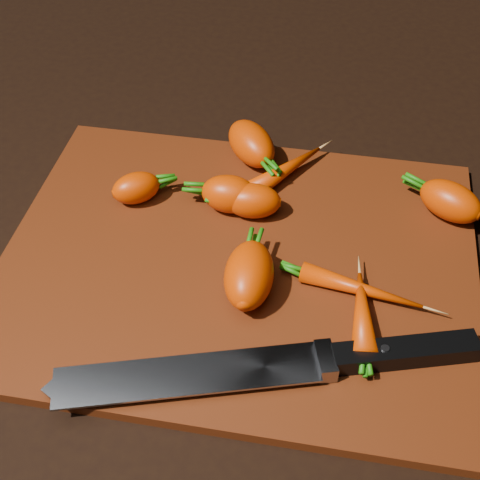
# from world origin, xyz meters

# --- Properties ---
(ground) EXTENTS (2.00, 2.00, 0.01)m
(ground) POSITION_xyz_m (0.00, 0.00, -0.01)
(ground) COLOR black
(cutting_board) EXTENTS (0.50, 0.40, 0.01)m
(cutting_board) POSITION_xyz_m (0.00, 0.00, 0.01)
(cutting_board) COLOR #541E08
(cutting_board) RESTS_ON ground
(carrot_0) EXTENTS (0.07, 0.05, 0.04)m
(carrot_0) POSITION_xyz_m (-0.02, 0.08, 0.03)
(carrot_0) COLOR #CF3701
(carrot_0) RESTS_ON cutting_board
(carrot_1) EXTENTS (0.09, 0.09, 0.05)m
(carrot_1) POSITION_xyz_m (-0.01, 0.17, 0.04)
(carrot_1) COLOR #CF3701
(carrot_1) RESTS_ON cutting_board
(carrot_2) EXTENTS (0.05, 0.09, 0.05)m
(carrot_2) POSITION_xyz_m (0.02, -0.04, 0.04)
(carrot_2) COLOR #CF3701
(carrot_2) RESTS_ON cutting_board
(carrot_3) EXTENTS (0.07, 0.05, 0.04)m
(carrot_3) POSITION_xyz_m (0.00, 0.07, 0.03)
(carrot_3) COLOR #CF3701
(carrot_3) RESTS_ON cutting_board
(carrot_4) EXTENTS (0.07, 0.06, 0.04)m
(carrot_4) POSITION_xyz_m (-0.13, 0.07, 0.03)
(carrot_4) COLOR #CF3701
(carrot_4) RESTS_ON cutting_board
(carrot_5) EXTENTS (0.08, 0.07, 0.04)m
(carrot_5) POSITION_xyz_m (0.22, 0.11, 0.03)
(carrot_5) COLOR #CF3701
(carrot_5) RESTS_ON cutting_board
(carrot_6) EXTENTS (0.10, 0.12, 0.03)m
(carrot_6) POSITION_xyz_m (0.03, 0.14, 0.03)
(carrot_6) COLOR #CF3701
(carrot_6) RESTS_ON cutting_board
(carrot_7) EXTENTS (0.13, 0.05, 0.02)m
(carrot_7) POSITION_xyz_m (0.13, -0.03, 0.02)
(carrot_7) COLOR #CF3701
(carrot_7) RESTS_ON cutting_board
(carrot_8) EXTENTS (0.04, 0.10, 0.03)m
(carrot_8) POSITION_xyz_m (0.13, -0.06, 0.02)
(carrot_8) COLOR #CF3701
(carrot_8) RESTS_ON cutting_board
(knife) EXTENTS (0.38, 0.15, 0.02)m
(knife) POSITION_xyz_m (0.00, -0.15, 0.02)
(knife) COLOR gray
(knife) RESTS_ON cutting_board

